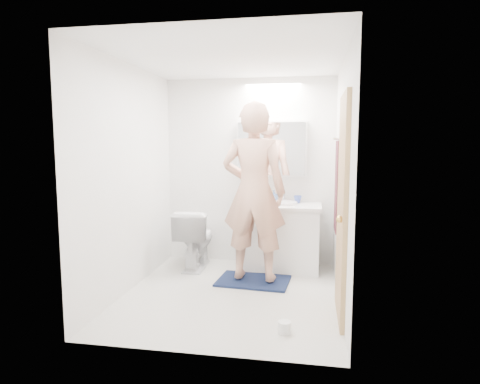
% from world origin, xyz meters
% --- Properties ---
extents(floor, '(2.50, 2.50, 0.00)m').
position_xyz_m(floor, '(0.00, 0.00, 0.00)').
color(floor, silver).
rests_on(floor, ground).
extents(ceiling, '(2.50, 2.50, 0.00)m').
position_xyz_m(ceiling, '(0.00, 0.00, 2.40)').
color(ceiling, white).
rests_on(ceiling, floor).
extents(wall_back, '(2.50, 0.00, 2.50)m').
position_xyz_m(wall_back, '(0.00, 1.25, 1.20)').
color(wall_back, white).
rests_on(wall_back, floor).
extents(wall_front, '(2.50, 0.00, 2.50)m').
position_xyz_m(wall_front, '(0.00, -1.25, 1.20)').
color(wall_front, white).
rests_on(wall_front, floor).
extents(wall_left, '(0.00, 2.50, 2.50)m').
position_xyz_m(wall_left, '(-1.10, 0.00, 1.20)').
color(wall_left, white).
rests_on(wall_left, floor).
extents(wall_right, '(0.00, 2.50, 2.50)m').
position_xyz_m(wall_right, '(1.10, 0.00, 1.20)').
color(wall_right, white).
rests_on(wall_right, floor).
extents(vanity_cabinet, '(0.90, 0.55, 0.78)m').
position_xyz_m(vanity_cabinet, '(0.46, 0.96, 0.39)').
color(vanity_cabinet, white).
rests_on(vanity_cabinet, floor).
extents(countertop, '(0.95, 0.58, 0.04)m').
position_xyz_m(countertop, '(0.46, 0.96, 0.80)').
color(countertop, white).
rests_on(countertop, vanity_cabinet).
extents(sink_basin, '(0.36, 0.36, 0.03)m').
position_xyz_m(sink_basin, '(0.46, 0.99, 0.84)').
color(sink_basin, white).
rests_on(sink_basin, countertop).
extents(faucet, '(0.02, 0.02, 0.16)m').
position_xyz_m(faucet, '(0.46, 1.19, 0.90)').
color(faucet, silver).
rests_on(faucet, countertop).
extents(medicine_cabinet, '(0.88, 0.14, 0.70)m').
position_xyz_m(medicine_cabinet, '(0.30, 1.18, 1.50)').
color(medicine_cabinet, white).
rests_on(medicine_cabinet, wall_back).
extents(mirror_panel, '(0.84, 0.01, 0.66)m').
position_xyz_m(mirror_panel, '(0.30, 1.10, 1.50)').
color(mirror_panel, silver).
rests_on(mirror_panel, medicine_cabinet).
extents(toilet, '(0.45, 0.75, 0.75)m').
position_xyz_m(toilet, '(-0.63, 0.85, 0.38)').
color(toilet, white).
rests_on(toilet, floor).
extents(bath_rug, '(0.84, 0.61, 0.02)m').
position_xyz_m(bath_rug, '(0.17, 0.42, 0.01)').
color(bath_rug, '#14233E').
rests_on(bath_rug, floor).
extents(person, '(0.75, 0.52, 1.97)m').
position_xyz_m(person, '(0.17, 0.42, 1.03)').
color(person, tan).
rests_on(person, bath_rug).
extents(door, '(0.04, 0.80, 2.00)m').
position_xyz_m(door, '(1.08, -0.35, 1.00)').
color(door, tan).
rests_on(door, wall_right).
extents(door_knob, '(0.06, 0.06, 0.06)m').
position_xyz_m(door_knob, '(1.04, -0.65, 0.95)').
color(door_knob, gold).
rests_on(door_knob, door).
extents(towel, '(0.02, 0.42, 1.00)m').
position_xyz_m(towel, '(1.08, 0.55, 1.10)').
color(towel, black).
rests_on(towel, wall_right).
extents(towel_hook, '(0.07, 0.02, 0.02)m').
position_xyz_m(towel_hook, '(1.07, 0.55, 1.62)').
color(towel_hook, silver).
rests_on(towel_hook, wall_right).
extents(soap_bottle_a, '(0.09, 0.09, 0.21)m').
position_xyz_m(soap_bottle_a, '(0.19, 1.11, 0.93)').
color(soap_bottle_a, '#E8E796').
rests_on(soap_bottle_a, countertop).
extents(soap_bottle_b, '(0.09, 0.10, 0.16)m').
position_xyz_m(soap_bottle_b, '(0.33, 1.15, 0.90)').
color(soap_bottle_b, '#5981C0').
rests_on(soap_bottle_b, countertop).
extents(toothbrush_cup, '(0.13, 0.13, 0.09)m').
position_xyz_m(toothbrush_cup, '(0.64, 1.12, 0.87)').
color(toothbrush_cup, '#3A52B0').
rests_on(toothbrush_cup, countertop).
extents(toilet_paper_roll, '(0.11, 0.11, 0.10)m').
position_xyz_m(toilet_paper_roll, '(0.61, -0.79, 0.05)').
color(toilet_paper_roll, white).
rests_on(toilet_paper_roll, floor).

